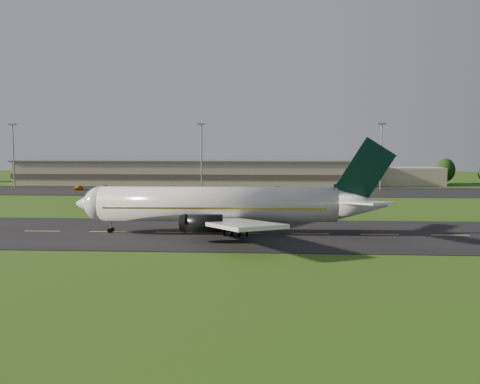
# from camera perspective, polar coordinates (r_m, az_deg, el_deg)

# --- Properties ---
(ground) EXTENTS (360.00, 360.00, 0.00)m
(ground) POSITION_cam_1_polar(r_m,az_deg,el_deg) (90.33, -13.94, -4.20)
(ground) COLOR #284B12
(ground) RESTS_ON ground
(taxiway) EXTENTS (220.00, 30.00, 0.10)m
(taxiway) POSITION_cam_1_polar(r_m,az_deg,el_deg) (90.32, -13.94, -4.17)
(taxiway) COLOR black
(taxiway) RESTS_ON ground
(apron) EXTENTS (260.00, 30.00, 0.10)m
(apron) POSITION_cam_1_polar(r_m,az_deg,el_deg) (159.92, -6.25, 0.11)
(apron) COLOR black
(apron) RESTS_ON ground
(airliner) EXTENTS (51.27, 42.17, 15.57)m
(airliner) POSITION_cam_1_polar(r_m,az_deg,el_deg) (85.95, -1.80, -1.39)
(airliner) COLOR white
(airliner) RESTS_ON ground
(terminal) EXTENTS (145.00, 16.00, 8.40)m
(terminal) POSITION_cam_1_polar(r_m,az_deg,el_deg) (182.61, -3.01, 2.03)
(terminal) COLOR tan
(terminal) RESTS_ON ground
(light_mast_west) EXTENTS (2.40, 1.20, 20.35)m
(light_mast_west) POSITION_cam_1_polar(r_m,az_deg,el_deg) (184.14, -23.04, 4.36)
(light_mast_west) COLOR gray
(light_mast_west) RESTS_ON ground
(light_mast_centre) EXTENTS (2.40, 1.20, 20.35)m
(light_mast_centre) POSITION_cam_1_polar(r_m,az_deg,el_deg) (166.41, -4.13, 4.71)
(light_mast_centre) COLOR gray
(light_mast_centre) RESTS_ON ground
(light_mast_east) EXTENTS (2.40, 1.20, 20.35)m
(light_mast_east) POSITION_cam_1_polar(r_m,az_deg,el_deg) (168.28, 14.83, 4.55)
(light_mast_east) COLOR gray
(light_mast_east) RESTS_ON ground
(tree_line) EXTENTS (198.56, 9.53, 10.03)m
(tree_line) POSITION_cam_1_polar(r_m,az_deg,el_deg) (191.82, 6.28, 2.37)
(tree_line) COLOR black
(tree_line) RESTS_ON ground
(service_vehicle_a) EXTENTS (2.23, 4.37, 1.42)m
(service_vehicle_a) POSITION_cam_1_polar(r_m,az_deg,el_deg) (169.64, -16.89, 0.47)
(service_vehicle_a) COLOR orange
(service_vehicle_a) RESTS_ON apron
(service_vehicle_b) EXTENTS (4.14, 2.78, 1.29)m
(service_vehicle_b) POSITION_cam_1_polar(r_m,az_deg,el_deg) (168.55, -14.07, 0.48)
(service_vehicle_b) COLOR #A20A1F
(service_vehicle_b) RESTS_ON apron
(service_vehicle_c) EXTENTS (3.09, 5.56, 1.47)m
(service_vehicle_c) POSITION_cam_1_polar(r_m,az_deg,el_deg) (160.32, 3.91, 0.42)
(service_vehicle_c) COLOR silver
(service_vehicle_c) RESTS_ON apron
(service_vehicle_d) EXTENTS (4.13, 3.87, 1.17)m
(service_vehicle_d) POSITION_cam_1_polar(r_m,az_deg,el_deg) (157.19, 10.30, 0.19)
(service_vehicle_d) COLOR #BF9B0B
(service_vehicle_d) RESTS_ON apron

